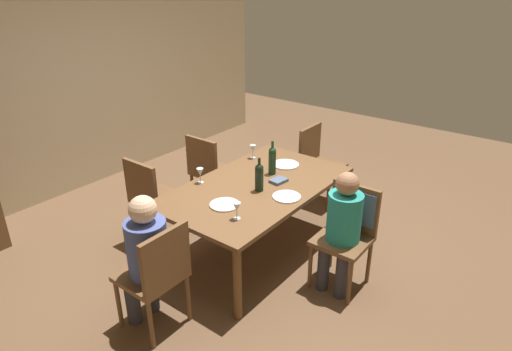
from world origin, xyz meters
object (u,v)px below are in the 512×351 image
Objects in this scene: chair_right_end at (317,159)px; dinner_plate_host at (286,164)px; chair_left_end at (157,272)px; chair_far_right at (209,168)px; wine_glass_near_left at (237,207)px; person_woman_host at (146,253)px; dinner_plate_guest_right at (287,197)px; chair_far_left at (151,195)px; dinner_plate_guest_left at (225,205)px; wine_glass_near_right at (200,172)px; wine_bottle_dark_red at (272,160)px; wine_bottle_tall_green at (259,176)px; chair_near at (350,222)px; person_man_bearded at (342,224)px; wine_glass_centre at (253,149)px; dining_table at (256,191)px.

chair_right_end is 0.78m from dinner_plate_host.
chair_left_end is 1.00× the size of chair_far_right.
chair_right_end reaches higher than wine_glass_near_left.
dinner_plate_guest_right is (1.29, -0.40, 0.07)m from person_woman_host.
chair_far_left is 0.99m from dinner_plate_guest_left.
chair_far_left is 0.61m from wine_glass_near_right.
chair_far_left is at bearing -24.79° from chair_right_end.
dinner_plate_guest_right is at bearing -11.41° from wine_glass_near_left.
chair_left_end is at bearing -175.78° from wine_bottle_dark_red.
chair_right_end is 6.17× the size of wine_glass_near_left.
wine_bottle_tall_green is at bearing -0.24° from chair_left_end.
dinner_plate_guest_left is at bearing -175.98° from dinner_plate_host.
chair_near reaches higher than dinner_plate_guest_left.
chair_left_end reaches higher than dinner_plate_guest_right.
dinner_plate_guest_left is (-0.46, 0.91, 0.09)m from person_man_bearded.
chair_left_end is at bearing -163.99° from wine_glass_centre.
person_woman_host is at bearing -179.45° from dinner_plate_host.
person_woman_host is at bearing 1.32° from chair_right_end.
dinner_plate_guest_left is at bearing -40.61° from chair_far_right.
chair_left_end is 6.17× the size of wine_glass_centre.
wine_glass_near_right is (-0.62, -0.48, 0.29)m from chair_far_right.
chair_far_left is at bearing 18.77° from chair_near.
wine_bottle_tall_green is at bearing 23.18° from chair_far_left.
wine_bottle_dark_red is at bearing 18.18° from wine_bottle_tall_green.
dinner_plate_guest_left is at bearing 64.39° from wine_glass_near_left.
chair_far_left is (-0.85, 0.00, 0.00)m from chair_far_right.
chair_right_end is 0.81× the size of person_woman_host.
dining_table is at bearing -139.73° from wine_glass_centre.
chair_left_end is 1.68m from wine_bottle_dark_red.
dinner_plate_guest_right is at bearing 19.96° from chair_far_left.
dinner_plate_guest_right is (1.29, -0.29, 0.19)m from chair_left_end.
chair_right_end is 1.45m from dinner_plate_guest_right.
chair_left_end is at bearing 166.43° from wine_glass_near_left.
person_woman_host is at bearing -41.76° from chair_far_left.
dining_table is 0.68m from wine_glass_near_left.
dinner_plate_host is (1.90, 0.13, 0.19)m from chair_left_end.
wine_bottle_dark_red is at bearing 4.57° from dinner_plate_guest_left.
wine_glass_centre reaches higher than dinner_plate_guest_left.
chair_far_right is at bearing -11.00° from person_man_bearded.
wine_glass_near_left is at bearing -162.22° from wine_bottle_tall_green.
dinner_plate_guest_right is at bearing -124.33° from wine_glass_centre.
chair_left_end is 1.34m from dinner_plate_guest_right.
wine_bottle_tall_green is at bearing -168.05° from dinner_plate_host.
chair_left_end is 1.30m from wine_bottle_tall_green.
chair_right_end is at bearing 3.70° from dinner_plate_guest_left.
chair_far_left is 2.83× the size of wine_bottle_tall_green.
chair_near reaches higher than dining_table.
dinner_plate_guest_left is at bearing 34.13° from chair_near.
person_man_bearded is at bearing 14.58° from chair_far_left.
chair_near is 0.16m from person_man_bearded.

